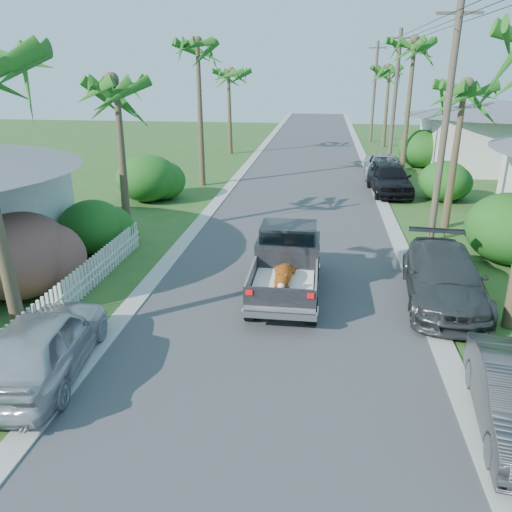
# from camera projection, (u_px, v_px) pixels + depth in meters

# --- Properties ---
(ground) EXTENTS (120.00, 120.00, 0.00)m
(ground) POSITION_uv_depth(u_px,v_px,m) (247.00, 460.00, 8.92)
(ground) COLOR #2A5520
(ground) RESTS_ON ground
(road) EXTENTS (8.00, 100.00, 0.02)m
(road) POSITION_uv_depth(u_px,v_px,m) (304.00, 178.00, 32.13)
(road) COLOR #38383A
(road) RESTS_ON ground
(curb_left) EXTENTS (0.60, 100.00, 0.06)m
(curb_left) POSITION_uv_depth(u_px,v_px,m) (239.00, 176.00, 32.65)
(curb_left) COLOR #A5A39E
(curb_left) RESTS_ON ground
(curb_right) EXTENTS (0.60, 100.00, 0.06)m
(curb_right) POSITION_uv_depth(u_px,v_px,m) (372.00, 179.00, 31.59)
(curb_right) COLOR #A5A39E
(curb_right) RESTS_ON ground
(pickup_truck) EXTENTS (1.98, 5.12, 2.06)m
(pickup_truck) POSITION_uv_depth(u_px,v_px,m) (287.00, 259.00, 15.51)
(pickup_truck) COLOR black
(pickup_truck) RESTS_ON ground
(parked_car_rm) EXTENTS (2.59, 5.48, 1.55)m
(parked_car_rm) POSITION_uv_depth(u_px,v_px,m) (444.00, 277.00, 14.77)
(parked_car_rm) COLOR #303335
(parked_car_rm) RESTS_ON ground
(parked_car_rf) EXTENTS (2.33, 5.17, 1.72)m
(parked_car_rf) POSITION_uv_depth(u_px,v_px,m) (390.00, 178.00, 27.74)
(parked_car_rf) COLOR black
(parked_car_rf) RESTS_ON ground
(parked_car_rd) EXTENTS (2.64, 5.22, 1.42)m
(parked_car_rd) POSITION_uv_depth(u_px,v_px,m) (384.00, 167.00, 31.93)
(parked_car_rd) COLOR #B5B8BD
(parked_car_rd) RESTS_ON ground
(parked_car_ln) EXTENTS (2.40, 4.75, 1.55)m
(parked_car_ln) POSITION_uv_depth(u_px,v_px,m) (43.00, 344.00, 11.17)
(parked_car_ln) COLOR #B4B7BC
(parked_car_ln) RESTS_ON ground
(palm_l_b) EXTENTS (4.40, 4.40, 7.40)m
(palm_l_b) POSITION_uv_depth(u_px,v_px,m) (115.00, 81.00, 18.74)
(palm_l_b) COLOR brown
(palm_l_b) RESTS_ON ground
(palm_l_c) EXTENTS (4.40, 4.40, 9.20)m
(palm_l_c) POSITION_uv_depth(u_px,v_px,m) (197.00, 43.00, 27.31)
(palm_l_c) COLOR brown
(palm_l_c) RESTS_ON ground
(palm_l_d) EXTENTS (4.40, 4.40, 7.70)m
(palm_l_d) POSITION_uv_depth(u_px,v_px,m) (229.00, 71.00, 39.02)
(palm_l_d) COLOR brown
(palm_l_d) RESTS_ON ground
(palm_r_b) EXTENTS (4.40, 4.40, 7.20)m
(palm_r_b) POSITION_uv_depth(u_px,v_px,m) (465.00, 85.00, 19.95)
(palm_r_b) COLOR brown
(palm_r_b) RESTS_ON ground
(palm_r_c) EXTENTS (4.40, 4.40, 9.40)m
(palm_r_c) POSITION_uv_depth(u_px,v_px,m) (415.00, 41.00, 29.45)
(palm_r_c) COLOR brown
(palm_r_c) RESTS_ON ground
(palm_r_d) EXTENTS (4.40, 4.40, 8.00)m
(palm_r_d) POSITION_uv_depth(u_px,v_px,m) (390.00, 67.00, 42.89)
(palm_r_d) COLOR brown
(palm_r_d) RESTS_ON ground
(shrub_l_b) EXTENTS (3.00, 3.30, 2.60)m
(shrub_l_b) POSITION_uv_depth(u_px,v_px,m) (20.00, 256.00, 15.00)
(shrub_l_b) COLOR #A31749
(shrub_l_b) RESTS_ON ground
(shrub_l_c) EXTENTS (2.40, 2.64, 2.00)m
(shrub_l_c) POSITION_uv_depth(u_px,v_px,m) (92.00, 227.00, 18.76)
(shrub_l_c) COLOR #174714
(shrub_l_c) RESTS_ON ground
(shrub_l_d) EXTENTS (3.20, 3.52, 2.40)m
(shrub_l_d) POSITION_uv_depth(u_px,v_px,m) (147.00, 178.00, 26.19)
(shrub_l_d) COLOR #174714
(shrub_l_d) RESTS_ON ground
(shrub_r_b) EXTENTS (3.00, 3.30, 2.50)m
(shrub_r_b) POSITION_uv_depth(u_px,v_px,m) (509.00, 228.00, 17.73)
(shrub_r_b) COLOR #174714
(shrub_r_b) RESTS_ON ground
(shrub_r_c) EXTENTS (2.60, 2.86, 2.10)m
(shrub_r_c) POSITION_uv_depth(u_px,v_px,m) (444.00, 181.00, 26.20)
(shrub_r_c) COLOR #174714
(shrub_r_c) RESTS_ON ground
(shrub_r_d) EXTENTS (3.20, 3.52, 2.60)m
(shrub_r_d) POSITION_uv_depth(u_px,v_px,m) (421.00, 148.00, 35.33)
(shrub_r_d) COLOR #174714
(shrub_r_d) RESTS_ON ground
(picket_fence) EXTENTS (0.10, 11.00, 1.00)m
(picket_fence) POSITION_uv_depth(u_px,v_px,m) (72.00, 290.00, 14.59)
(picket_fence) COLOR white
(picket_fence) RESTS_ON ground
(house_right_far) EXTENTS (9.00, 8.00, 4.60)m
(house_right_far) POSITION_uv_depth(u_px,v_px,m) (497.00, 138.00, 34.43)
(house_right_far) COLOR silver
(house_right_far) RESTS_ON ground
(utility_pole_b) EXTENTS (1.60, 0.26, 9.00)m
(utility_pole_b) POSITION_uv_depth(u_px,v_px,m) (445.00, 125.00, 18.69)
(utility_pole_b) COLOR brown
(utility_pole_b) RESTS_ON ground
(utility_pole_c) EXTENTS (1.60, 0.26, 9.00)m
(utility_pole_c) POSITION_uv_depth(u_px,v_px,m) (395.00, 101.00, 32.61)
(utility_pole_c) COLOR brown
(utility_pole_c) RESTS_ON ground
(utility_pole_d) EXTENTS (1.60, 0.26, 9.00)m
(utility_pole_d) POSITION_uv_depth(u_px,v_px,m) (374.00, 92.00, 46.54)
(utility_pole_d) COLOR brown
(utility_pole_d) RESTS_ON ground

